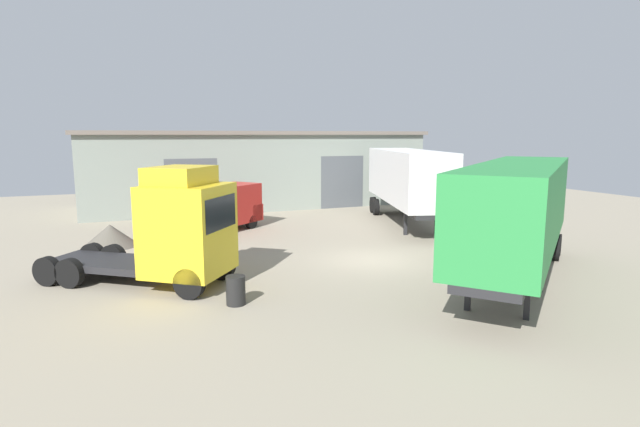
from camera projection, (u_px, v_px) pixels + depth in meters
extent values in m
plane|color=gray|center=(371.00, 261.00, 20.20)|extent=(60.00, 60.00, 0.00)
cube|color=gray|center=(256.00, 170.00, 36.11)|extent=(23.26, 7.64, 5.04)
cube|color=#70665B|center=(255.00, 133.00, 35.70)|extent=(23.76, 8.14, 0.25)
cube|color=#4C5156|center=(192.00, 188.00, 30.85)|extent=(3.20, 0.08, 3.60)
cube|color=#4C5156|center=(342.00, 182.00, 34.66)|extent=(3.20, 0.08, 3.60)
cube|color=yellow|center=(188.00, 229.00, 16.39)|extent=(3.42, 3.44, 2.95)
cube|color=yellow|center=(180.00, 176.00, 16.17)|extent=(2.61, 2.69, 0.60)
cube|color=black|center=(220.00, 213.00, 16.00)|extent=(1.33, 1.72, 1.06)
cube|color=#232326|center=(107.00, 263.00, 17.43)|extent=(4.42, 4.03, 0.24)
cylinder|color=#B2B2B7|center=(140.00, 262.00, 18.25)|extent=(1.21, 1.11, 0.56)
cylinder|color=black|center=(221.00, 266.00, 17.51)|extent=(0.97, 0.84, 0.99)
cylinder|color=black|center=(189.00, 283.00, 15.42)|extent=(0.97, 0.84, 0.99)
cylinder|color=black|center=(113.00, 258.00, 18.65)|extent=(0.97, 0.84, 0.99)
cylinder|color=black|center=(70.00, 273.00, 16.56)|extent=(0.97, 0.84, 0.99)
cylinder|color=black|center=(93.00, 256.00, 18.89)|extent=(0.97, 0.84, 0.99)
cylinder|color=black|center=(48.00, 271.00, 16.79)|extent=(0.97, 0.84, 0.99)
cube|color=#28843D|center=(518.00, 204.00, 16.85)|extent=(10.53, 9.33, 2.75)
cube|color=#232326|center=(515.00, 247.00, 17.08)|extent=(10.05, 8.76, 0.24)
cube|color=#232326|center=(527.00, 300.00, 13.68)|extent=(0.23, 0.23, 1.11)
cube|color=#232326|center=(468.00, 292.00, 14.42)|extent=(0.23, 0.23, 1.11)
cylinder|color=black|center=(556.00, 249.00, 20.17)|extent=(0.90, 0.81, 0.91)
cylinder|color=black|center=(499.00, 244.00, 21.20)|extent=(0.90, 0.81, 0.91)
cylinder|color=black|center=(557.00, 245.00, 21.04)|extent=(0.90, 0.81, 0.91)
cylinder|color=black|center=(502.00, 239.00, 22.07)|extent=(0.90, 0.81, 0.91)
cube|color=silver|center=(407.00, 176.00, 28.00)|extent=(5.55, 10.69, 2.84)
cube|color=#232326|center=(407.00, 203.00, 28.24)|extent=(4.84, 10.46, 0.24)
cube|color=#232326|center=(436.00, 224.00, 25.44)|extent=(0.20, 0.20, 1.11)
cube|color=#232326|center=(405.00, 224.00, 25.32)|extent=(0.20, 0.20, 1.11)
cylinder|color=black|center=(410.00, 207.00, 31.79)|extent=(0.60, 1.07, 1.03)
cylinder|color=black|center=(376.00, 207.00, 31.63)|extent=(0.60, 1.07, 1.03)
cylinder|color=black|center=(406.00, 204.00, 32.78)|extent=(0.60, 1.07, 1.03)
cylinder|color=black|center=(373.00, 205.00, 32.61)|extent=(0.60, 1.07, 1.03)
cube|color=red|center=(218.00, 206.00, 26.00)|extent=(5.10, 4.51, 2.06)
cube|color=red|center=(244.00, 211.00, 27.85)|extent=(1.91, 2.14, 0.90)
cube|color=black|center=(239.00, 195.00, 27.36)|extent=(1.07, 1.40, 0.74)
cylinder|color=black|center=(227.00, 219.00, 27.98)|extent=(0.76, 0.67, 0.72)
cylinder|color=black|center=(251.00, 222.00, 27.11)|extent=(0.76, 0.67, 0.72)
cylinder|color=black|center=(184.00, 228.00, 25.22)|extent=(0.76, 0.67, 0.72)
cylinder|color=black|center=(209.00, 232.00, 24.35)|extent=(0.76, 0.67, 0.72)
cone|color=#565147|center=(110.00, 235.00, 22.73)|extent=(2.43, 2.43, 1.01)
cylinder|color=black|center=(236.00, 290.00, 14.90)|extent=(0.58, 0.58, 0.88)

